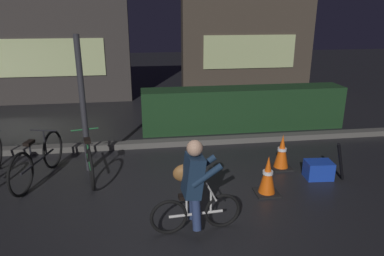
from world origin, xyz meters
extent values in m
plane|color=black|center=(0.00, 0.00, 0.00)|extent=(40.00, 40.00, 0.00)
cube|color=#56544F|center=(0.00, 2.20, 0.06)|extent=(12.00, 0.24, 0.12)
cube|color=#19381C|center=(1.80, 3.10, 0.50)|extent=(4.80, 0.70, 1.00)
cube|color=#383330|center=(-3.35, 6.50, 2.10)|extent=(4.93, 0.50, 4.20)
cube|color=#BFCC8C|center=(-3.35, 6.23, 1.40)|extent=(3.45, 0.04, 1.10)
cube|color=#42382D|center=(3.09, 7.20, 2.22)|extent=(4.51, 0.50, 4.43)
cube|color=#BFCC8C|center=(3.09, 6.93, 1.40)|extent=(3.16, 0.04, 1.10)
cylinder|color=#2D2D33|center=(-1.58, 1.20, 1.18)|extent=(0.10, 0.10, 2.36)
torus|color=black|center=(-2.21, 1.41, 0.35)|extent=(0.21, 0.68, 0.69)
torus|color=black|center=(-2.46, 0.41, 0.35)|extent=(0.21, 0.68, 0.69)
cylinder|color=black|center=(-2.34, 0.91, 0.35)|extent=(0.29, 1.01, 0.04)
cylinder|color=black|center=(-2.38, 0.74, 0.54)|extent=(0.03, 0.03, 0.39)
cube|color=black|center=(-2.38, 0.74, 0.73)|extent=(0.15, 0.22, 0.05)
cylinder|color=black|center=(-2.27, 1.19, 0.56)|extent=(0.03, 0.03, 0.44)
cylinder|color=black|center=(-2.27, 1.19, 0.78)|extent=(0.45, 0.13, 0.02)
torus|color=black|center=(-1.63, 1.43, 0.34)|extent=(0.18, 0.67, 0.67)
torus|color=black|center=(-1.43, 0.45, 0.34)|extent=(0.18, 0.67, 0.67)
cylinder|color=#236B38|center=(-1.53, 0.94, 0.34)|extent=(0.24, 0.99, 0.04)
cylinder|color=#236B38|center=(-1.50, 0.77, 0.52)|extent=(0.03, 0.03, 0.38)
cube|color=black|center=(-1.50, 0.77, 0.71)|extent=(0.14, 0.22, 0.05)
cylinder|color=#236B38|center=(-1.59, 1.21, 0.55)|extent=(0.03, 0.03, 0.42)
cylinder|color=#236B38|center=(-1.59, 1.21, 0.76)|extent=(0.46, 0.12, 0.02)
cube|color=black|center=(1.27, -0.10, 0.01)|extent=(0.36, 0.36, 0.03)
cone|color=#EA560F|center=(1.27, -0.10, 0.33)|extent=(0.26, 0.26, 0.60)
cylinder|color=white|center=(1.27, -0.10, 0.36)|extent=(0.16, 0.16, 0.05)
cube|color=black|center=(1.85, 0.77, 0.01)|extent=(0.36, 0.36, 0.03)
cone|color=#EA560F|center=(1.85, 0.77, 0.33)|extent=(0.26, 0.26, 0.61)
cylinder|color=white|center=(1.85, 0.77, 0.37)|extent=(0.16, 0.16, 0.05)
cube|color=#193DB7|center=(2.32, 0.30, 0.15)|extent=(0.46, 0.35, 0.30)
torus|color=black|center=(0.38, -0.88, 0.24)|extent=(0.49, 0.08, 0.48)
torus|color=black|center=(-0.32, -0.93, 0.24)|extent=(0.49, 0.08, 0.48)
cylinder|color=silver|center=(0.03, -0.90, 0.24)|extent=(0.70, 0.09, 0.04)
cylinder|color=silver|center=(-0.09, -0.91, 0.37)|extent=(0.03, 0.03, 0.26)
cube|color=black|center=(-0.09, -0.91, 0.51)|extent=(0.21, 0.11, 0.05)
cylinder|color=silver|center=(0.23, -0.89, 0.39)|extent=(0.03, 0.03, 0.30)
cylinder|color=silver|center=(0.23, -0.89, 0.54)|extent=(0.06, 0.46, 0.02)
cylinder|color=navy|center=(0.01, -0.81, 0.30)|extent=(0.12, 0.22, 0.42)
cylinder|color=navy|center=(0.02, -1.01, 0.30)|extent=(0.12, 0.22, 0.42)
cube|color=#192D47|center=(-0.01, -0.91, 0.79)|extent=(0.28, 0.34, 0.54)
sphere|color=tan|center=(0.01, -0.91, 1.15)|extent=(0.20, 0.20, 0.20)
cylinder|color=#192D47|center=(0.12, -0.76, 0.84)|extent=(0.40, 0.11, 0.29)
cylinder|color=#192D47|center=(0.14, -1.04, 0.84)|extent=(0.40, 0.11, 0.29)
ellipsoid|color=brown|center=(-0.08, -0.71, 0.74)|extent=(0.33, 0.18, 0.24)
cylinder|color=black|center=(2.55, 0.05, 0.38)|extent=(0.38, 0.33, 0.77)
camera|label=1|loc=(-0.59, -4.83, 2.71)|focal=33.29mm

